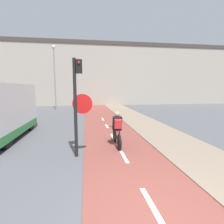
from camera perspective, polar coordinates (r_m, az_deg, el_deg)
The scene contains 6 objects.
ground_plane at distance 3.73m, azimuth 15.75°, elevation -31.52°, with size 120.00×120.00×0.00m, color #5B5B60.
bike_lane at distance 3.72m, azimuth 15.72°, elevation -31.36°, with size 2.75×60.00×0.02m.
building_row_background at distance 27.22m, azimuth -6.02°, elevation 11.96°, with size 60.00×5.20×8.80m.
traffic_light_pole at distance 5.95m, azimuth -11.18°, elevation 4.73°, with size 0.67×0.25×3.33m.
street_lamp_far at distance 20.30m, azimuth -18.27°, elevation 12.56°, with size 0.36×0.36×6.91m.
cyclist_near at distance 7.13m, azimuth 1.68°, elevation -5.68°, with size 0.46×1.69×1.43m.
Camera 1 is at (-1.27, -2.61, 2.34)m, focal length 28.00 mm.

